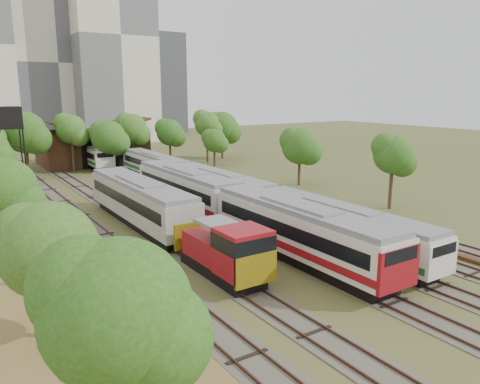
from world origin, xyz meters
TOP-DOWN VIEW (x-y plane):
  - ground at (0.00, 0.00)m, footprint 240.00×240.00m
  - dry_grass_patch at (-18.00, 8.00)m, footprint 14.00×60.00m
  - tracks at (-0.67, 25.00)m, footprint 24.60×80.00m
  - railcar_red_set at (-2.00, 12.92)m, footprint 3.26×34.58m
  - railcar_green_set at (2.00, 21.69)m, footprint 2.79×52.08m
  - railcar_rear at (-2.00, 55.94)m, footprint 2.91×16.08m
  - shunter_locomotive at (-8.00, 3.97)m, footprint 2.90×8.10m
  - old_grey_coach at (-8.00, 18.90)m, footprint 3.24×18.00m
  - water_tower at (-14.87, 43.41)m, footprint 2.88×2.88m
  - rail_pile_far at (8.20, -0.36)m, footprint 0.50×8.02m
  - maintenance_shed at (-1.00, 57.98)m, footprint 16.45×11.55m
  - tree_band_far at (1.09, 50.78)m, footprint 42.36×8.52m
  - tree_band_right at (15.46, 25.80)m, footprint 5.37×37.78m
  - tower_centre at (2.00, 100.00)m, footprint 20.00×18.00m
  - tower_right at (14.00, 92.00)m, footprint 18.00×16.00m
  - tower_far_right at (34.00, 110.00)m, footprint 12.00×12.00m

SIDE VIEW (x-z plane):
  - ground at x=0.00m, z-range 0.00..0.00m
  - dry_grass_patch at x=-18.00m, z-range 0.00..0.04m
  - tracks at x=-0.67m, z-range -0.05..0.14m
  - rail_pile_far at x=8.20m, z-range 0.00..0.26m
  - railcar_green_set at x=2.00m, z-range 0.10..3.54m
  - shunter_locomotive at x=-8.00m, z-range -0.06..3.73m
  - railcar_rear at x=-2.00m, z-range 0.10..3.70m
  - railcar_red_set at x=-2.00m, z-range 0.12..4.15m
  - old_grey_coach at x=-8.00m, z-range 0.18..4.20m
  - maintenance_shed at x=-1.00m, z-range -0.87..6.70m
  - tree_band_right at x=15.46m, z-range 1.18..8.70m
  - tree_band_far at x=1.09m, z-range 1.34..10.40m
  - water_tower at x=-14.87m, z-range 3.42..13.39m
  - tower_far_right at x=34.00m, z-range 0.00..28.00m
  - tower_centre at x=2.00m, z-range 0.00..36.00m
  - tower_right at x=14.00m, z-range 0.00..48.00m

